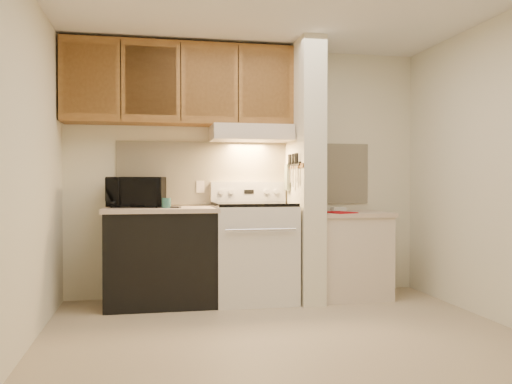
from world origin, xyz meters
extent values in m
plane|color=#BCA98B|center=(0.00, 0.00, 0.00)|extent=(3.60, 3.60, 0.00)
plane|color=white|center=(0.00, 0.00, 2.50)|extent=(3.60, 3.60, 0.00)
cube|color=#EBE5C9|center=(0.00, 1.50, 1.25)|extent=(3.60, 2.50, 0.02)
cube|color=#EBE5C9|center=(-1.80, 0.00, 1.25)|extent=(0.02, 3.00, 2.50)
cube|color=#EBE5C9|center=(1.80, 0.00, 1.25)|extent=(0.02, 3.00, 2.50)
cube|color=#FAEDC7|center=(0.00, 1.49, 1.24)|extent=(2.60, 0.02, 0.63)
cube|color=silver|center=(0.00, 1.16, 0.46)|extent=(0.76, 0.65, 0.92)
cube|color=black|center=(0.00, 0.84, 0.50)|extent=(0.50, 0.01, 0.30)
cylinder|color=silver|center=(0.00, 0.80, 0.72)|extent=(0.65, 0.02, 0.02)
cube|color=black|center=(0.00, 1.16, 0.94)|extent=(0.74, 0.64, 0.03)
cube|color=silver|center=(0.00, 1.44, 1.05)|extent=(0.76, 0.08, 0.20)
cube|color=black|center=(0.00, 1.40, 1.05)|extent=(0.10, 0.01, 0.04)
cylinder|color=silver|center=(-0.28, 1.40, 1.05)|extent=(0.05, 0.02, 0.05)
cylinder|color=silver|center=(-0.18, 1.40, 1.05)|extent=(0.05, 0.02, 0.05)
cylinder|color=silver|center=(0.18, 1.40, 1.05)|extent=(0.05, 0.02, 0.05)
cylinder|color=silver|center=(0.28, 1.40, 1.05)|extent=(0.05, 0.02, 0.05)
cube|color=black|center=(-0.88, 1.17, 0.43)|extent=(1.00, 0.63, 0.87)
cube|color=beige|center=(-0.88, 1.17, 0.89)|extent=(1.04, 0.67, 0.04)
cube|color=black|center=(-0.80, 1.08, 0.92)|extent=(0.21, 0.14, 0.01)
cylinder|color=#275A59|center=(-0.83, 1.06, 0.96)|extent=(0.09, 0.09, 0.09)
cube|color=beige|center=(-0.48, 1.48, 1.10)|extent=(0.08, 0.01, 0.12)
imported|color=black|center=(-1.10, 1.29, 1.05)|extent=(0.56, 0.43, 0.28)
cube|color=silver|center=(0.51, 1.15, 1.25)|extent=(0.22, 0.70, 2.50)
cube|color=brown|center=(0.39, 1.15, 1.30)|extent=(0.01, 0.70, 0.04)
cube|color=black|center=(0.39, 1.10, 1.32)|extent=(0.02, 0.42, 0.04)
cube|color=silver|center=(0.38, 0.95, 1.22)|extent=(0.01, 0.03, 0.16)
cylinder|color=black|center=(0.38, 0.95, 1.37)|extent=(0.02, 0.02, 0.10)
cube|color=silver|center=(0.38, 1.01, 1.21)|extent=(0.01, 0.04, 0.18)
cylinder|color=black|center=(0.38, 1.01, 1.37)|extent=(0.02, 0.02, 0.10)
cube|color=silver|center=(0.38, 1.10, 1.20)|extent=(0.01, 0.04, 0.20)
cylinder|color=black|center=(0.38, 1.10, 1.37)|extent=(0.02, 0.02, 0.10)
cube|color=silver|center=(0.38, 1.18, 1.22)|extent=(0.01, 0.04, 0.16)
cylinder|color=black|center=(0.38, 1.19, 1.37)|extent=(0.02, 0.02, 0.10)
cube|color=silver|center=(0.38, 1.27, 1.21)|extent=(0.01, 0.04, 0.18)
cylinder|color=black|center=(0.38, 1.25, 1.37)|extent=(0.02, 0.02, 0.10)
cube|color=gray|center=(0.38, 1.32, 1.19)|extent=(0.03, 0.11, 0.26)
cube|color=beige|center=(0.97, 1.15, 0.40)|extent=(0.70, 0.60, 0.81)
cube|color=beige|center=(0.97, 1.15, 0.83)|extent=(0.74, 0.64, 0.04)
cube|color=#A80A11|center=(0.81, 1.00, 0.85)|extent=(0.30, 0.35, 0.01)
cube|color=white|center=(0.92, 1.33, 0.87)|extent=(0.15, 0.11, 0.04)
cube|color=beige|center=(0.00, 1.28, 1.62)|extent=(0.78, 0.44, 0.15)
cube|color=beige|center=(0.00, 1.07, 1.58)|extent=(0.78, 0.04, 0.06)
cube|color=brown|center=(-0.69, 1.32, 2.08)|extent=(2.18, 0.33, 0.77)
cube|color=brown|center=(-1.51, 1.17, 2.08)|extent=(0.46, 0.01, 0.63)
cube|color=black|center=(-1.23, 1.16, 2.08)|extent=(0.01, 0.01, 0.73)
cube|color=brown|center=(-0.96, 1.17, 2.08)|extent=(0.46, 0.01, 0.63)
cube|color=black|center=(-0.69, 1.16, 2.08)|extent=(0.01, 0.01, 0.73)
cube|color=brown|center=(-0.42, 1.17, 2.08)|extent=(0.46, 0.01, 0.63)
cube|color=black|center=(-0.14, 1.16, 2.08)|extent=(0.01, 0.01, 0.73)
cube|color=brown|center=(0.13, 1.17, 2.08)|extent=(0.46, 0.01, 0.63)
camera|label=1|loc=(-0.98, -3.94, 1.15)|focal=38.00mm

